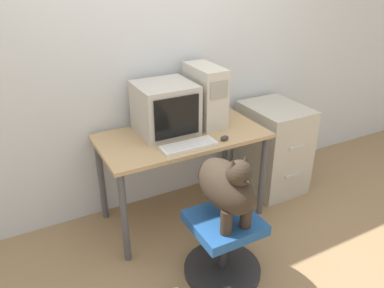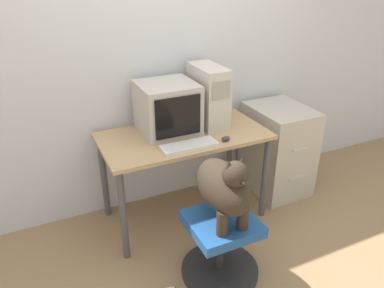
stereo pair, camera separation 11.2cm
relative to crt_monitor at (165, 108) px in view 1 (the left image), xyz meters
The scene contains 10 objects.
ground_plane 1.05m from the crt_monitor, 78.77° to the right, with size 12.00×12.00×0.00m, color #937551.
wall_back 0.47m from the crt_monitor, 73.44° to the left, with size 8.00×0.05×2.60m.
desk 0.32m from the crt_monitor, 50.45° to the right, with size 1.28×0.66×0.75m.
crt_monitor is the anchor object (origin of this frame).
pc_tower 0.35m from the crt_monitor, ahead, with size 0.20×0.41×0.47m.
keyboard 0.37m from the crt_monitor, 84.80° to the right, with size 0.41×0.14×0.03m.
computer_mouse 0.50m from the crt_monitor, 47.95° to the right, with size 0.07×0.04×0.04m.
office_chair 1.08m from the crt_monitor, 87.38° to the right, with size 0.53×0.53×0.45m.
dog 0.85m from the crt_monitor, 87.41° to the right, with size 0.26×0.50×0.51m.
filing_cabinet 1.17m from the crt_monitor, ahead, with size 0.47×0.60×0.80m.
Camera 1 is at (-1.15, -2.00, 1.95)m, focal length 35.00 mm.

